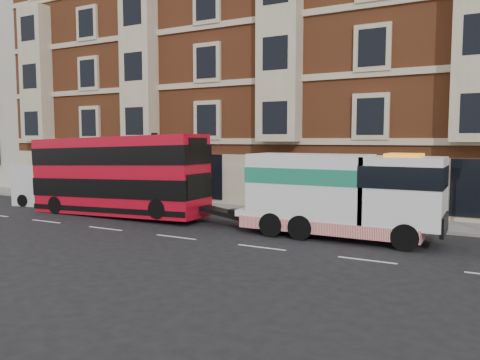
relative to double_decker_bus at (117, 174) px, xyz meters
The scene contains 9 objects.
ground 7.15m from the double_decker_bus, 26.76° to the right, with size 120.00×120.00×0.00m, color black.
sidewalk 7.82m from the double_decker_bus, 36.25° to the left, with size 90.00×3.00×0.15m, color slate.
victorian_terrace 15.71m from the double_decker_bus, 61.22° to the left, with size 45.00×12.00×20.40m.
cream_block 27.02m from the double_decker_bus, 155.43° to the left, with size 16.00×10.00×16.80m.
lamp_post_west 3.17m from the double_decker_bus, 88.88° to the left, with size 0.35×0.15×4.35m.
double_decker_bus is the anchor object (origin of this frame).
tow_truck 12.06m from the double_decker_bus, ahead, with size 8.39×2.48×3.49m.
box_van 6.36m from the double_decker_bus, behind, with size 5.10×2.66×2.53m.
pedestrian 9.49m from the double_decker_bus, 160.04° to the left, with size 0.61×0.40×1.67m, color #182831.
Camera 1 is at (11.57, -15.85, 4.13)m, focal length 35.00 mm.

